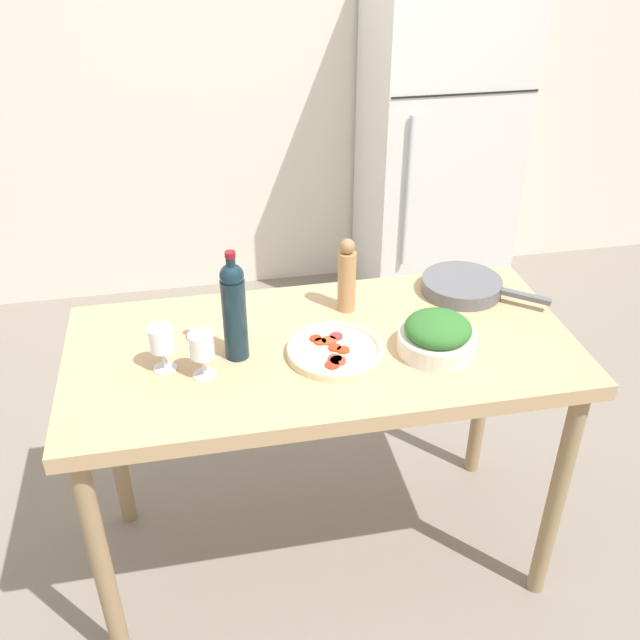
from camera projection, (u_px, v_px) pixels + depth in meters
The scene contains 11 objects.
ground_plane at pixel (322, 550), 2.57m from camera, with size 14.00×14.00×0.00m, color slate.
wall_back at pixel (242, 53), 3.60m from camera, with size 6.40×0.06×2.60m.
refrigerator at pixel (436, 151), 3.70m from camera, with size 0.72×0.65×1.69m.
prep_counter at pixel (322, 371), 2.15m from camera, with size 1.49×0.71×0.90m.
wine_bottle at pixel (234, 309), 1.96m from camera, with size 0.07×0.07×0.33m.
wine_glass_near at pixel (202, 348), 1.91m from camera, with size 0.07×0.07×0.14m.
wine_glass_far at pixel (161, 341), 1.94m from camera, with size 0.07×0.07×0.14m.
pepper_mill at pixel (347, 276), 2.20m from camera, with size 0.06×0.06×0.24m.
salad_bowl at pixel (437, 335), 2.03m from camera, with size 0.23×0.23×0.12m.
homemade_pizza at pixel (335, 350), 2.04m from camera, with size 0.28×0.28×0.03m.
cast_iron_skillet at pixel (462, 285), 2.34m from camera, with size 0.36×0.32×0.05m.
Camera 1 is at (-0.34, -1.70, 2.07)m, focal length 40.00 mm.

